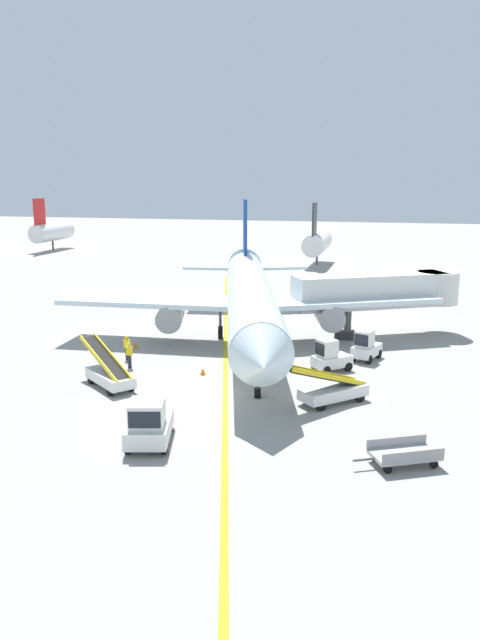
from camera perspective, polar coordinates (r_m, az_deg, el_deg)
ground_plane at (r=35.73m, az=-3.43°, el=-6.88°), size 300.00×300.00×0.00m
taxi_line_yellow at (r=40.29m, az=-1.31°, el=-4.58°), size 21.64×77.18×0.01m
airliner at (r=46.31m, az=0.91°, el=2.04°), size 27.84×34.77×10.10m
jet_bridge at (r=49.75m, az=13.06°, el=2.60°), size 12.46×8.43×4.85m
pushback_tug at (r=29.54m, az=-8.21°, el=-9.19°), size 2.74×3.96×2.20m
baggage_tug_near_wing at (r=40.32m, az=8.10°, el=-3.33°), size 2.64×2.58×2.10m
baggage_tug_by_cargo_door at (r=43.18m, az=11.24°, el=-2.37°), size 2.04×2.70×2.10m
belt_loader_forward_hold at (r=37.81m, az=-11.67°, el=-4.78°), size 4.66×4.14×2.59m
belt_loader_aft_hold at (r=34.77m, az=8.24°, el=-6.19°), size 4.41×4.43×2.59m
baggage_cart_loaded at (r=28.34m, az=14.55°, el=-11.61°), size 3.70×2.67×0.94m
ground_crew_marshaller at (r=41.26m, az=-9.91°, el=-3.04°), size 0.36×0.24×1.70m
ground_crew_wing_walker at (r=43.06m, az=-10.13°, el=-2.39°), size 0.36×0.24×1.70m
safety_cone_nose_left at (r=39.47m, az=-3.36°, el=-4.64°), size 0.36×0.36×0.44m
safety_cone_nose_right at (r=46.15m, az=-9.37°, el=-2.24°), size 0.36×0.36×0.44m
safety_cone_wingtip_left at (r=46.86m, az=7.42°, el=-1.95°), size 0.36×0.36×0.44m
distant_aircraft_far_left at (r=112.86m, az=-16.57°, el=7.66°), size 3.00×10.10×8.80m
distant_aircraft_mid_left at (r=90.05m, az=6.95°, el=6.96°), size 3.00×10.10×8.80m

